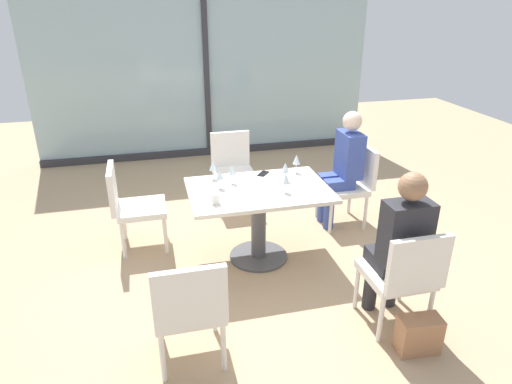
{
  "coord_description": "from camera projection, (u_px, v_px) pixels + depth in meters",
  "views": [
    {
      "loc": [
        -0.93,
        -3.65,
        2.36
      ],
      "look_at": [
        0.0,
        0.1,
        0.65
      ],
      "focal_mm": 31.69,
      "sensor_mm": 36.0,
      "label": 1
    }
  ],
  "objects": [
    {
      "name": "chair_far_right",
      "position": [
        351.0,
        181.0,
        4.89
      ],
      "size": [
        0.5,
        0.46,
        0.87
      ],
      "color": "silver",
      "rests_on": "ground_plane"
    },
    {
      "name": "dining_table_main",
      "position": [
        259.0,
        207.0,
        4.18
      ],
      "size": [
        1.28,
        0.86,
        0.73
      ],
      "color": "silver",
      "rests_on": "ground_plane"
    },
    {
      "name": "chair_far_left",
      "position": [
        131.0,
        202.0,
        4.38
      ],
      "size": [
        0.5,
        0.46,
        0.87
      ],
      "color": "silver",
      "rests_on": "ground_plane"
    },
    {
      "name": "wine_glass_4",
      "position": [
        232.0,
        170.0,
        4.16
      ],
      "size": [
        0.07,
        0.07,
        0.18
      ],
      "color": "silver",
      "rests_on": "dining_table_main"
    },
    {
      "name": "wine_glass_5",
      "position": [
        213.0,
        166.0,
        4.26
      ],
      "size": [
        0.07,
        0.07,
        0.18
      ],
      "color": "silver",
      "rests_on": "dining_table_main"
    },
    {
      "name": "coffee_cup",
      "position": [
        215.0,
        199.0,
        3.79
      ],
      "size": [
        0.08,
        0.08,
        0.09
      ],
      "primitive_type": "cylinder",
      "color": "white",
      "rests_on": "dining_table_main"
    },
    {
      "name": "wine_glass_3",
      "position": [
        285.0,
        168.0,
        4.22
      ],
      "size": [
        0.07,
        0.07,
        0.18
      ],
      "color": "silver",
      "rests_on": "dining_table_main"
    },
    {
      "name": "chair_front_right",
      "position": [
        404.0,
        273.0,
        3.28
      ],
      "size": [
        0.46,
        0.5,
        0.87
      ],
      "color": "silver",
      "rests_on": "ground_plane"
    },
    {
      "name": "wine_glass_2",
      "position": [
        296.0,
        160.0,
        4.42
      ],
      "size": [
        0.07,
        0.07,
        0.18
      ],
      "color": "silver",
      "rests_on": "dining_table_main"
    },
    {
      "name": "wine_glass_1",
      "position": [
        286.0,
        179.0,
        3.97
      ],
      "size": [
        0.07,
        0.07,
        0.18
      ],
      "color": "silver",
      "rests_on": "dining_table_main"
    },
    {
      "name": "ground_plane",
      "position": [
        258.0,
        257.0,
        4.4
      ],
      "size": [
        12.0,
        12.0,
        0.0
      ],
      "primitive_type": "plane",
      "color": "tan"
    },
    {
      "name": "chair_near_window",
      "position": [
        233.0,
        166.0,
        5.3
      ],
      "size": [
        0.46,
        0.51,
        0.87
      ],
      "color": "silver",
      "rests_on": "ground_plane"
    },
    {
      "name": "cell_phone_on_table",
      "position": [
        263.0,
        174.0,
        4.43
      ],
      "size": [
        0.15,
        0.16,
        0.01
      ],
      "primitive_type": "cube",
      "rotation": [
        0.0,
        0.0,
        -0.69
      ],
      "color": "black",
      "rests_on": "dining_table_main"
    },
    {
      "name": "person_far_right",
      "position": [
        343.0,
        164.0,
        4.78
      ],
      "size": [
        0.39,
        0.34,
        1.26
      ],
      "color": "#384C9E",
      "rests_on": "ground_plane"
    },
    {
      "name": "wine_glass_0",
      "position": [
        220.0,
        175.0,
        4.05
      ],
      "size": [
        0.07,
        0.07,
        0.18
      ],
      "color": "silver",
      "rests_on": "dining_table_main"
    },
    {
      "name": "handbag_0",
      "position": [
        419.0,
        335.0,
        3.2
      ],
      "size": [
        0.31,
        0.18,
        0.28
      ],
      "primitive_type": "cube",
      "rotation": [
        0.0,
        0.0,
        -0.08
      ],
      "color": "#A3704C",
      "rests_on": "ground_plane"
    },
    {
      "name": "window_wall_backdrop",
      "position": [
        206.0,
        77.0,
        6.75
      ],
      "size": [
        5.03,
        0.1,
        2.7
      ],
      "color": "#9AB7BC",
      "rests_on": "ground_plane"
    },
    {
      "name": "person_front_right",
      "position": [
        399.0,
        241.0,
        3.29
      ],
      "size": [
        0.34,
        0.39,
        1.26
      ],
      "color": "#28282D",
      "rests_on": "ground_plane"
    },
    {
      "name": "chair_front_left",
      "position": [
        189.0,
        305.0,
        2.94
      ],
      "size": [
        0.46,
        0.5,
        0.87
      ],
      "color": "silver",
      "rests_on": "ground_plane"
    }
  ]
}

